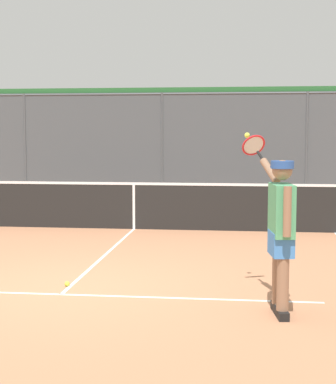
{
  "coord_description": "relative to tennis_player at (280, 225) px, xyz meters",
  "views": [
    {
      "loc": [
        -2.16,
        7.54,
        1.97
      ],
      "look_at": [
        -1.04,
        -1.92,
        1.05
      ],
      "focal_mm": 57.46,
      "sensor_mm": 36.0,
      "label": 1
    }
  ],
  "objects": [
    {
      "name": "ground_plane",
      "position": [
        2.6,
        -0.92,
        -0.99
      ],
      "size": [
        60.0,
        60.0,
        0.0
      ],
      "primitive_type": "plane",
      "color": "#B27551"
    },
    {
      "name": "court_line_markings",
      "position": [
        2.6,
        -0.2,
        -0.98
      ],
      "size": [
        8.13,
        9.42,
        0.01
      ],
      "color": "white",
      "rests_on": "ground"
    },
    {
      "name": "fence_backdrop",
      "position": [
        2.6,
        -10.86,
        0.61
      ],
      "size": [
        18.66,
        1.37,
        3.22
      ],
      "color": "#474C51",
      "rests_on": "ground"
    },
    {
      "name": "tennis_net",
      "position": [
        2.6,
        -5.69,
        -0.49
      ],
      "size": [
        10.44,
        0.09,
        1.07
      ],
      "color": "#2D2D2D",
      "rests_on": "ground"
    },
    {
      "name": "tennis_player",
      "position": [
        0.0,
        0.0,
        0.0
      ],
      "size": [
        0.6,
        1.36,
        1.97
      ],
      "rotation": [
        0.0,
        0.0,
        -1.44
      ],
      "color": "black",
      "rests_on": "ground"
    },
    {
      "name": "tennis_ball_mid_court",
      "position": [
        2.64,
        -0.92,
        -0.95
      ],
      "size": [
        0.07,
        0.07,
        0.07
      ],
      "primitive_type": "sphere",
      "color": "#C1D138",
      "rests_on": "ground"
    }
  ]
}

